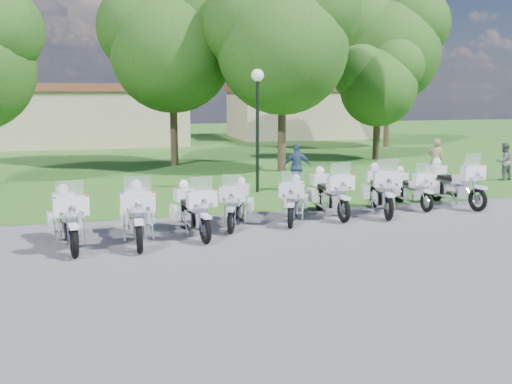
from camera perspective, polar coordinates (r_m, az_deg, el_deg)
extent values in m
plane|color=#545459|center=(14.44, 4.00, -4.39)|extent=(100.00, 100.00, 0.00)
cube|color=#355F1E|center=(40.63, -8.59, 4.84)|extent=(100.00, 48.00, 0.01)
torus|color=black|center=(13.05, -17.73, -4.84)|extent=(0.25, 0.72, 0.71)
torus|color=black|center=(14.78, -18.55, -3.17)|extent=(0.25, 0.72, 0.71)
cube|color=white|center=(12.94, -17.80, -3.28)|extent=(0.26, 0.49, 0.07)
cube|color=white|center=(13.12, -18.03, -1.38)|extent=(0.79, 0.37, 0.42)
cube|color=silver|center=(13.11, -18.14, 0.25)|extent=(0.60, 0.22, 0.40)
sphere|color=red|center=(13.06, -16.57, -0.46)|extent=(0.09, 0.09, 0.09)
sphere|color=#1426E5|center=(12.99, -19.52, -0.67)|extent=(0.09, 0.09, 0.09)
cube|color=silver|center=(13.90, -18.20, -3.43)|extent=(0.45, 0.64, 0.36)
cube|color=white|center=(13.58, -18.17, -2.14)|extent=(0.42, 0.59, 0.23)
cube|color=black|center=(14.14, -18.42, -1.78)|extent=(0.46, 0.70, 0.13)
cube|color=white|center=(14.62, -17.30, -2.52)|extent=(0.27, 0.57, 0.38)
cube|color=white|center=(14.56, -19.76, -2.71)|extent=(0.27, 0.57, 0.38)
cube|color=white|center=(14.69, -18.70, -0.78)|extent=(0.57, 0.50, 0.34)
sphere|color=white|center=(14.64, -18.76, 0.27)|extent=(0.27, 0.27, 0.27)
torus|color=black|center=(13.06, -11.58, -4.52)|extent=(0.16, 0.72, 0.72)
torus|color=black|center=(14.83, -11.78, -2.79)|extent=(0.16, 0.72, 0.72)
cube|color=white|center=(12.95, -11.63, -2.94)|extent=(0.21, 0.48, 0.07)
cube|color=white|center=(13.13, -11.72, -1.00)|extent=(0.78, 0.28, 0.43)
cube|color=silver|center=(13.13, -11.79, 0.65)|extent=(0.60, 0.15, 0.40)
sphere|color=red|center=(13.04, -10.25, -0.12)|extent=(0.10, 0.10, 0.10)
sphere|color=#1426E5|center=(13.03, -13.25, -0.24)|extent=(0.10, 0.10, 0.10)
cube|color=silver|center=(13.93, -11.71, -3.07)|extent=(0.38, 0.61, 0.36)
cube|color=white|center=(13.60, -11.73, -1.77)|extent=(0.36, 0.57, 0.24)
cube|color=black|center=(14.17, -11.79, -1.39)|extent=(0.39, 0.68, 0.13)
cube|color=white|center=(14.64, -10.54, -2.18)|extent=(0.21, 0.56, 0.39)
cube|color=white|center=(14.63, -13.05, -2.28)|extent=(0.21, 0.56, 0.39)
cube|color=white|center=(14.73, -11.87, -0.37)|extent=(0.53, 0.45, 0.34)
sphere|color=white|center=(14.69, -11.91, 0.70)|extent=(0.28, 0.28, 0.28)
torus|color=black|center=(13.64, -5.09, -3.84)|extent=(0.23, 0.68, 0.67)
torus|color=black|center=(15.22, -7.15, -2.43)|extent=(0.23, 0.68, 0.67)
cube|color=white|center=(13.55, -5.08, -2.42)|extent=(0.24, 0.46, 0.07)
cube|color=white|center=(13.70, -5.44, -0.71)|extent=(0.74, 0.34, 0.40)
cube|color=silver|center=(13.70, -5.55, 0.76)|extent=(0.57, 0.20, 0.37)
sphere|color=red|center=(13.72, -4.11, 0.12)|extent=(0.09, 0.09, 0.09)
sphere|color=#1426E5|center=(13.52, -6.66, -0.07)|extent=(0.09, 0.09, 0.09)
cube|color=silver|center=(14.42, -6.21, -2.61)|extent=(0.42, 0.60, 0.34)
cube|color=white|center=(14.12, -5.94, -1.43)|extent=(0.39, 0.56, 0.22)
cube|color=black|center=(14.63, -6.59, -1.12)|extent=(0.43, 0.66, 0.12)
cube|color=white|center=(15.13, -5.91, -1.82)|extent=(0.26, 0.54, 0.36)
cube|color=white|center=(14.96, -8.09, -2.00)|extent=(0.26, 0.54, 0.36)
cube|color=white|center=(15.13, -7.23, -0.23)|extent=(0.53, 0.47, 0.32)
sphere|color=white|center=(15.09, -7.25, 0.74)|extent=(0.26, 0.26, 0.26)
torus|color=black|center=(14.56, -2.50, -2.99)|extent=(0.35, 0.63, 0.63)
torus|color=black|center=(16.10, -1.53, -1.73)|extent=(0.35, 0.63, 0.63)
cube|color=white|center=(14.47, -2.52, -1.74)|extent=(0.31, 0.45, 0.07)
cube|color=white|center=(14.63, -2.37, -0.22)|extent=(0.71, 0.47, 0.38)
cube|color=silver|center=(14.63, -2.35, 1.08)|extent=(0.53, 0.31, 0.35)
sphere|color=red|center=(14.50, -1.24, 0.41)|extent=(0.08, 0.08, 0.08)
sphere|color=#1426E5|center=(14.60, -3.58, 0.45)|extent=(0.08, 0.08, 0.08)
cube|color=silver|center=(15.32, -1.98, -1.90)|extent=(0.50, 0.61, 0.32)
cube|color=white|center=(15.04, -2.13, -0.85)|extent=(0.46, 0.57, 0.21)
cube|color=black|center=(15.54, -1.82, -0.57)|extent=(0.52, 0.66, 0.11)
cube|color=white|center=(15.89, -0.60, -1.29)|extent=(0.34, 0.52, 0.34)
cube|color=white|center=(15.98, -2.61, -1.24)|extent=(0.34, 0.52, 0.34)
cube|color=white|center=(16.02, -1.52, 0.23)|extent=(0.56, 0.52, 0.30)
sphere|color=white|center=(15.98, -1.53, 1.10)|extent=(0.24, 0.24, 0.24)
torus|color=black|center=(15.13, 3.48, -2.50)|extent=(0.36, 0.63, 0.63)
torus|color=black|center=(16.69, 3.95, -1.33)|extent=(0.36, 0.63, 0.63)
cube|color=white|center=(15.05, 3.49, -1.30)|extent=(0.32, 0.45, 0.07)
cube|color=white|center=(15.21, 3.58, 0.16)|extent=(0.71, 0.48, 0.38)
cube|color=silver|center=(15.22, 3.61, 1.41)|extent=(0.53, 0.31, 0.35)
sphere|color=red|center=(15.11, 4.70, 0.76)|extent=(0.08, 0.08, 0.08)
sphere|color=#1426E5|center=(15.16, 2.44, 0.81)|extent=(0.08, 0.08, 0.08)
cube|color=silver|center=(15.91, 3.74, -1.48)|extent=(0.50, 0.61, 0.32)
cube|color=white|center=(15.62, 3.68, -0.46)|extent=(0.47, 0.57, 0.21)
cube|color=black|center=(16.12, 3.83, -0.20)|extent=(0.52, 0.66, 0.11)
cube|color=white|center=(16.50, 4.90, -0.91)|extent=(0.35, 0.52, 0.34)
cube|color=white|center=(16.55, 2.95, -0.86)|extent=(0.35, 0.52, 0.34)
cube|color=white|center=(16.62, 3.98, 0.56)|extent=(0.56, 0.52, 0.30)
sphere|color=white|center=(16.58, 3.99, 1.39)|extent=(0.24, 0.24, 0.24)
torus|color=black|center=(15.95, 8.78, -1.84)|extent=(0.15, 0.70, 0.69)
torus|color=black|center=(17.53, 6.38, -0.71)|extent=(0.15, 0.70, 0.69)
cube|color=white|center=(15.86, 8.84, -0.57)|extent=(0.19, 0.46, 0.07)
cube|color=white|center=(16.03, 8.49, 0.93)|extent=(0.75, 0.26, 0.41)
cube|color=silver|center=(16.03, 8.43, 2.25)|extent=(0.58, 0.13, 0.39)
sphere|color=red|center=(16.08, 9.67, 1.64)|extent=(0.09, 0.09, 0.09)
sphere|color=#1426E5|center=(15.81, 7.51, 1.55)|extent=(0.09, 0.09, 0.09)
cube|color=silver|center=(16.73, 7.50, -0.82)|extent=(0.36, 0.58, 0.35)
cube|color=white|center=(16.44, 7.87, 0.26)|extent=(0.34, 0.54, 0.23)
cube|color=black|center=(16.95, 7.11, 0.50)|extent=(0.36, 0.65, 0.12)
cube|color=white|center=(17.48, 7.52, -0.18)|extent=(0.19, 0.54, 0.37)
cube|color=white|center=(17.24, 5.63, -0.29)|extent=(0.19, 0.54, 0.37)
cube|color=white|center=(17.46, 6.38, 1.27)|extent=(0.50, 0.42, 0.33)
sphere|color=white|center=(17.42, 6.39, 2.15)|extent=(0.27, 0.27, 0.27)
torus|color=black|center=(16.45, 13.14, -1.57)|extent=(0.31, 0.74, 0.73)
torus|color=black|center=(18.20, 11.71, -0.41)|extent=(0.31, 0.74, 0.73)
cube|color=white|center=(16.35, 13.21, -0.28)|extent=(0.30, 0.51, 0.08)
cube|color=white|center=(16.55, 13.03, 1.25)|extent=(0.82, 0.44, 0.43)
cube|color=silver|center=(16.56, 13.03, 2.58)|extent=(0.62, 0.27, 0.41)
sphere|color=red|center=(16.55, 14.28, 1.92)|extent=(0.10, 0.10, 0.10)
sphere|color=#1426E5|center=(16.37, 11.94, 1.93)|extent=(0.10, 0.10, 0.10)
cube|color=silver|center=(17.32, 12.39, -0.53)|extent=(0.50, 0.68, 0.37)
cube|color=white|center=(17.01, 12.64, 0.57)|extent=(0.47, 0.63, 0.24)
cube|color=black|center=(17.57, 12.18, 0.81)|extent=(0.52, 0.74, 0.13)
cube|color=white|center=(18.09, 12.85, 0.07)|extent=(0.32, 0.59, 0.39)
cube|color=white|center=(17.94, 10.83, 0.07)|extent=(0.32, 0.59, 0.39)
cube|color=white|center=(18.13, 11.76, 1.59)|extent=(0.61, 0.55, 0.35)
sphere|color=white|center=(18.09, 11.79, 2.48)|extent=(0.28, 0.28, 0.28)
torus|color=black|center=(17.93, 16.69, -0.96)|extent=(0.14, 0.62, 0.62)
torus|color=black|center=(19.23, 14.15, -0.12)|extent=(0.14, 0.62, 0.62)
cube|color=white|center=(17.86, 16.78, 0.04)|extent=(0.18, 0.41, 0.06)
cube|color=white|center=(17.99, 16.43, 1.23)|extent=(0.67, 0.24, 0.37)
cube|color=silver|center=(17.99, 16.39, 2.27)|extent=(0.52, 0.12, 0.35)
sphere|color=red|center=(18.08, 17.34, 1.78)|extent=(0.08, 0.08, 0.08)
sphere|color=#1426E5|center=(17.76, 15.76, 1.72)|extent=(0.08, 0.08, 0.08)
cube|color=silver|center=(18.57, 15.37, -0.18)|extent=(0.33, 0.52, 0.31)
cube|color=white|center=(18.33, 15.77, 0.69)|extent=(0.31, 0.49, 0.20)
cube|color=black|center=(18.75, 14.96, 0.87)|extent=(0.33, 0.58, 0.11)
cube|color=white|center=(19.23, 15.09, 0.31)|extent=(0.18, 0.48, 0.33)
cube|color=white|center=(18.94, 13.67, 0.23)|extent=(0.18, 0.48, 0.33)
cube|color=white|center=(19.17, 14.18, 1.49)|extent=(0.45, 0.38, 0.29)
sphere|color=white|center=(19.13, 14.21, 2.19)|extent=(0.24, 0.24, 0.24)
torus|color=black|center=(18.51, 21.29, -0.71)|extent=(0.25, 0.74, 0.73)
torus|color=black|center=(19.84, 17.53, 0.19)|extent=(0.25, 0.74, 0.73)
cube|color=white|center=(18.43, 21.41, 0.44)|extent=(0.26, 0.50, 0.08)
cube|color=white|center=(18.57, 20.90, 1.80)|extent=(0.82, 0.37, 0.44)
cube|color=silver|center=(18.57, 20.83, 3.00)|extent=(0.62, 0.22, 0.41)
sphere|color=red|center=(18.74, 21.84, 2.45)|extent=(0.10, 0.10, 0.10)
sphere|color=#1426E5|center=(18.25, 20.29, 2.37)|extent=(0.10, 0.10, 0.10)
cube|color=silver|center=(19.16, 19.32, 0.15)|extent=(0.46, 0.66, 0.37)
cube|color=white|center=(18.91, 19.92, 1.17)|extent=(0.43, 0.61, 0.24)
cube|color=black|center=(19.34, 18.73, 1.35)|extent=(0.47, 0.72, 0.13)
cube|color=white|center=(19.91, 18.58, 0.70)|extent=(0.28, 0.59, 0.39)
cube|color=white|center=(19.48, 17.15, 0.59)|extent=(0.28, 0.59, 0.39)
cube|color=white|center=(19.77, 17.57, 2.04)|extent=(0.58, 0.51, 0.35)
sphere|color=white|center=(19.74, 17.61, 2.86)|extent=(0.28, 0.28, 0.28)
cylinder|color=black|center=(20.33, 0.15, 5.53)|extent=(0.12, 0.12, 3.99)
sphere|color=white|center=(20.27, 0.15, 11.60)|extent=(0.44, 0.44, 0.44)
cylinder|color=#38281C|center=(28.22, -8.22, 6.70)|extent=(0.36, 0.36, 4.02)
sphere|color=#265518|center=(28.23, -8.40, 13.74)|extent=(5.84, 5.84, 5.84)
sphere|color=#265518|center=(28.66, -11.21, 15.80)|extent=(4.38, 4.38, 4.38)
sphere|color=#265518|center=(28.23, -5.51, 17.15)|extent=(4.02, 4.02, 4.02)
cylinder|color=#38281C|center=(25.86, 2.60, 6.48)|extent=(0.36, 0.36, 4.00)
sphere|color=#265518|center=(25.88, 2.66, 14.13)|extent=(5.81, 5.81, 5.81)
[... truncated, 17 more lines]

